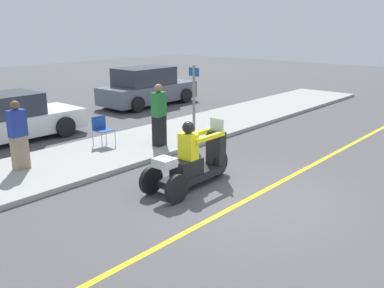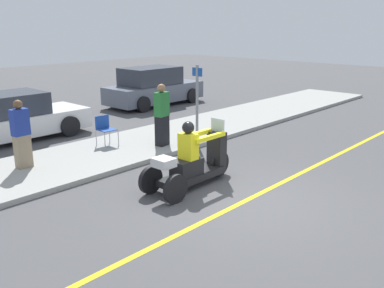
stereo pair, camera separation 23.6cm
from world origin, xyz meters
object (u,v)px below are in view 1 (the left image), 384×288
folding_chair_curbside (101,128)px  parked_car_lot_left (147,88)px  spectator_end_of_line (18,137)px  street_sign (194,100)px  spectator_mid_group (159,116)px  motorcycle_trike (192,164)px

folding_chair_curbside → parked_car_lot_left: (5.51, 4.02, 0.14)m
spectator_end_of_line → folding_chair_curbside: spectator_end_of_line is taller
folding_chair_curbside → street_sign: bearing=-39.2°
folding_chair_curbside → street_sign: street_sign is taller
spectator_mid_group → street_sign: (0.98, -0.43, 0.37)m
parked_car_lot_left → street_sign: size_ratio=2.01×
motorcycle_trike → folding_chair_curbside: 3.81m
street_sign → spectator_mid_group: bearing=156.5°
folding_chair_curbside → parked_car_lot_left: bearing=36.1°
folding_chair_curbside → motorcycle_trike: bearing=-97.3°
spectator_end_of_line → motorcycle_trike: bearing=-60.6°
spectator_end_of_line → street_sign: size_ratio=0.74×
spectator_mid_group → spectator_end_of_line: bearing=163.9°
motorcycle_trike → parked_car_lot_left: parked_car_lot_left is taller
spectator_mid_group → parked_car_lot_left: bearing=49.6°
motorcycle_trike → spectator_end_of_line: spectator_end_of_line is taller
spectator_end_of_line → parked_car_lot_left: 9.06m
spectator_mid_group → parked_car_lot_left: (4.46, 5.25, -0.19)m
motorcycle_trike → folding_chair_curbside: bearing=82.7°
motorcycle_trike → spectator_mid_group: (1.53, 2.55, 0.43)m
spectator_mid_group → parked_car_lot_left: 6.89m
spectator_end_of_line → spectator_mid_group: 3.70m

